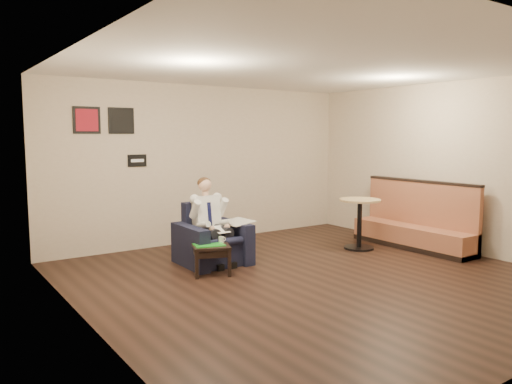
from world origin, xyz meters
TOP-DOWN VIEW (x-y plane):
  - ground at (0.00, 0.00)m, footprint 6.00×6.00m
  - wall_back at (0.00, 3.00)m, footprint 6.00×0.02m
  - wall_left at (-3.00, 0.00)m, footprint 0.02×6.00m
  - wall_right at (3.00, 0.00)m, footprint 0.02×6.00m
  - ceiling at (0.00, 0.00)m, footprint 6.00×6.00m
  - seating_sign at (-1.30, 2.98)m, footprint 0.32×0.02m
  - art_print_left at (-2.10, 2.98)m, footprint 0.42×0.03m
  - art_print_right at (-1.55, 2.98)m, footprint 0.42×0.03m
  - armchair at (-0.75, 1.46)m, footprint 0.93×0.93m
  - seated_man at (-0.75, 1.34)m, footprint 0.59×0.88m
  - lap_papers at (-0.75, 1.25)m, footprint 0.22×0.30m
  - newspaper at (-0.37, 1.36)m, footprint 0.41×0.50m
  - side_table at (-1.04, 0.99)m, footprint 0.65×0.65m
  - green_folder at (-1.08, 0.99)m, footprint 0.47×0.38m
  - coffee_mug at (-0.85, 1.04)m, footprint 0.10×0.10m
  - smartphone at (-0.95, 1.11)m, footprint 0.14×0.12m
  - banquette at (2.59, 0.44)m, footprint 0.53×2.22m
  - cafe_table at (1.78, 0.90)m, footprint 0.76×0.76m

SIDE VIEW (x-z plane):
  - ground at x=0.00m, z-range 0.00..0.00m
  - side_table at x=-1.04m, z-range 0.00..0.41m
  - smartphone at x=-0.95m, z-range 0.41..0.42m
  - green_folder at x=-1.08m, z-range 0.41..0.42m
  - cafe_table at x=1.78m, z-range 0.00..0.85m
  - armchair at x=-0.75m, z-range 0.00..0.90m
  - coffee_mug at x=-0.85m, z-range 0.41..0.49m
  - lap_papers at x=-0.75m, z-range 0.55..0.55m
  - banquette at x=2.59m, z-range 0.00..1.13m
  - newspaper at x=-0.37m, z-range 0.60..0.62m
  - seated_man at x=-0.75m, z-range 0.00..1.23m
  - wall_back at x=0.00m, z-range 0.00..2.80m
  - wall_left at x=-3.00m, z-range 0.00..2.80m
  - wall_right at x=3.00m, z-range 0.00..2.80m
  - seating_sign at x=-1.30m, z-range 1.40..1.60m
  - art_print_left at x=-2.10m, z-range 1.94..2.36m
  - art_print_right at x=-1.55m, z-range 1.94..2.36m
  - ceiling at x=0.00m, z-range 2.79..2.81m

